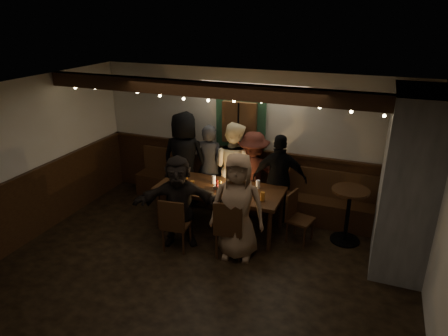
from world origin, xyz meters
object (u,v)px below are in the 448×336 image
at_px(dining_table, 219,191).
at_px(person_d, 253,173).
at_px(chair_near_right, 229,226).
at_px(person_b, 209,166).
at_px(person_e, 279,179).
at_px(person_g, 238,207).
at_px(high_top, 348,209).
at_px(person_f, 179,201).
at_px(person_c, 234,167).
at_px(person_a, 185,159).
at_px(chair_end, 296,214).
at_px(chair_near_left, 174,222).

distance_m(dining_table, person_d, 0.85).
xyz_separation_m(chair_near_right, person_b, (-0.99, 1.54, 0.27)).
bearing_deg(dining_table, person_e, 35.51).
relative_size(chair_near_right, person_g, 0.57).
xyz_separation_m(high_top, person_e, (-1.21, 0.27, 0.22)).
bearing_deg(person_f, person_c, 52.90).
relative_size(high_top, person_e, 0.58).
distance_m(person_a, person_g, 2.05).
bearing_deg(person_e, person_g, 66.58).
relative_size(person_c, person_f, 1.13).
distance_m(chair_end, person_c, 1.53).
relative_size(person_c, person_d, 1.09).
height_order(dining_table, chair_end, dining_table).
height_order(chair_near_left, person_d, person_d).
xyz_separation_m(dining_table, person_c, (-0.02, 0.75, 0.16)).
height_order(chair_end, person_d, person_d).
distance_m(chair_near_right, chair_end, 1.21).
relative_size(chair_end, person_g, 0.51).
xyz_separation_m(chair_near_right, chair_end, (0.84, 0.87, -0.07)).
distance_m(person_d, person_f, 1.65).
bearing_deg(chair_near_right, high_top, 34.97).
xyz_separation_m(person_f, person_g, (0.98, 0.01, 0.08)).
distance_m(chair_near_left, person_d, 1.86).
bearing_deg(chair_end, person_g, -133.77).
bearing_deg(high_top, person_b, 171.09).
distance_m(high_top, person_c, 2.16).
distance_m(chair_near_left, person_e, 2.02).
xyz_separation_m(person_b, person_g, (1.08, -1.45, 0.03)).
relative_size(dining_table, person_d, 1.36).
bearing_deg(person_e, chair_end, 118.93).
relative_size(chair_near_left, person_e, 0.56).
bearing_deg(person_f, dining_table, 37.15).
xyz_separation_m(dining_table, person_f, (-0.41, -0.69, 0.05)).
bearing_deg(chair_near_left, person_b, 94.43).
xyz_separation_m(chair_near_right, person_a, (-1.45, 1.43, 0.37)).
bearing_deg(person_e, person_d, -25.45).
xyz_separation_m(person_e, person_g, (-0.31, -1.30, 0.03)).
bearing_deg(chair_near_right, person_g, 44.65).
bearing_deg(person_c, person_d, -159.80).
distance_m(person_b, person_f, 1.46).
bearing_deg(high_top, chair_near_right, -145.03).
distance_m(chair_near_right, person_a, 2.07).
bearing_deg(chair_near_left, person_c, 77.69).
relative_size(person_d, person_e, 0.97).
height_order(chair_end, high_top, high_top).
relative_size(high_top, person_a, 0.51).
bearing_deg(chair_near_left, person_a, 110.71).
xyz_separation_m(dining_table, person_b, (-0.52, 0.77, 0.11)).
height_order(person_a, person_e, person_a).
relative_size(chair_near_left, chair_near_right, 0.93).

